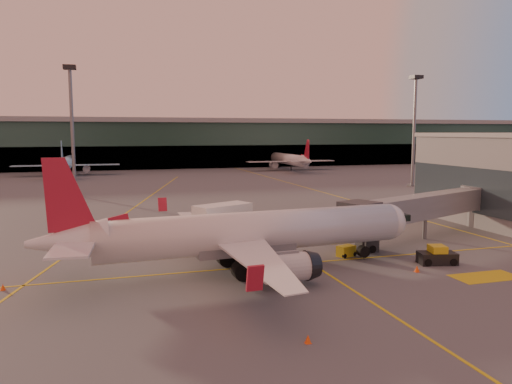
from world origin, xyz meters
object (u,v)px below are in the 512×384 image
object	(u,v)px
main_airplane	(242,234)
pushback_tug	(437,256)
catering_truck	(223,223)
gpu_cart	(346,251)

from	to	relation	value
main_airplane	pushback_tug	size ratio (longest dim) A/B	9.21
catering_truck	pushback_tug	xyz separation A→B (m)	(18.39, -12.23, -2.05)
main_airplane	gpu_cart	size ratio (longest dim) A/B	16.29
gpu_cart	catering_truck	bearing A→B (deg)	127.50
gpu_cart	pushback_tug	distance (m)	8.80
catering_truck	gpu_cart	distance (m)	13.49
catering_truck	pushback_tug	distance (m)	22.18
gpu_cart	pushback_tug	size ratio (longest dim) A/B	0.57
main_airplane	pushback_tug	distance (m)	19.19
catering_truck	pushback_tug	bearing A→B (deg)	-58.52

